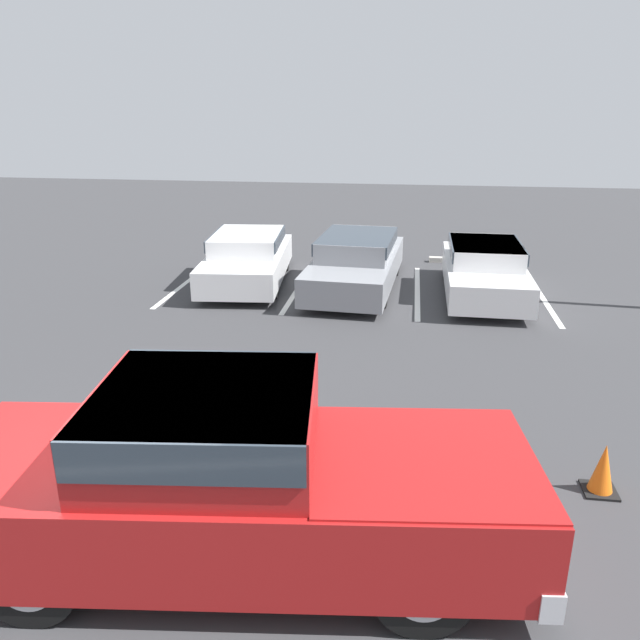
% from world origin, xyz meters
% --- Properties ---
extents(ground_plane, '(60.00, 60.00, 0.00)m').
position_xyz_m(ground_plane, '(0.00, 0.00, 0.00)').
color(ground_plane, '#38383A').
extents(stall_stripe_a, '(0.12, 4.42, 0.01)m').
position_xyz_m(stall_stripe_a, '(-2.49, 9.48, 0.00)').
color(stall_stripe_a, white).
rests_on(stall_stripe_a, ground_plane).
extents(stall_stripe_b, '(0.12, 4.42, 0.01)m').
position_xyz_m(stall_stripe_b, '(0.35, 9.48, 0.00)').
color(stall_stripe_b, white).
rests_on(stall_stripe_b, ground_plane).
extents(stall_stripe_c, '(0.12, 4.42, 0.01)m').
position_xyz_m(stall_stripe_c, '(3.20, 9.48, 0.00)').
color(stall_stripe_c, white).
rests_on(stall_stripe_c, ground_plane).
extents(stall_stripe_d, '(0.12, 4.42, 0.01)m').
position_xyz_m(stall_stripe_d, '(6.05, 9.48, 0.00)').
color(stall_stripe_d, white).
rests_on(stall_stripe_d, ground_plane).
extents(pickup_truck, '(5.72, 2.61, 1.80)m').
position_xyz_m(pickup_truck, '(1.48, 0.00, 0.89)').
color(pickup_truck, '#A51919').
rests_on(pickup_truck, ground_plane).
extents(parked_sedan_a, '(2.19, 4.44, 1.23)m').
position_xyz_m(parked_sedan_a, '(-0.96, 9.66, 0.65)').
color(parked_sedan_a, silver).
rests_on(parked_sedan_a, ground_plane).
extents(parked_sedan_b, '(2.13, 4.90, 1.27)m').
position_xyz_m(parked_sedan_b, '(1.73, 9.59, 0.67)').
color(parked_sedan_b, gray).
rests_on(parked_sedan_b, ground_plane).
extents(parked_sedan_c, '(1.77, 4.32, 1.22)m').
position_xyz_m(parked_sedan_c, '(4.68, 9.37, 0.65)').
color(parked_sedan_c, silver).
rests_on(parked_sedan_c, ground_plane).
extents(traffic_cone, '(0.38, 0.38, 0.61)m').
position_xyz_m(traffic_cone, '(5.26, 1.64, 0.28)').
color(traffic_cone, black).
rests_on(traffic_cone, ground_plane).
extents(wheel_stop_curb, '(1.96, 0.20, 0.14)m').
position_xyz_m(wheel_stop_curb, '(4.50, 12.46, 0.07)').
color(wheel_stop_curb, '#B7B2A8').
rests_on(wheel_stop_curb, ground_plane).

